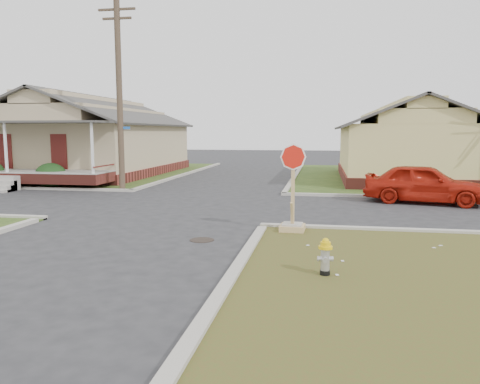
% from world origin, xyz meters
% --- Properties ---
extents(ground, '(120.00, 120.00, 0.00)m').
position_xyz_m(ground, '(0.00, 0.00, 0.00)').
color(ground, '#28282B').
rests_on(ground, ground).
extents(verge_far_left, '(19.00, 19.00, 0.05)m').
position_xyz_m(verge_far_left, '(-13.00, 18.00, 0.03)').
color(verge_far_left, '#283F16').
rests_on(verge_far_left, ground).
extents(curbs, '(80.00, 40.00, 0.12)m').
position_xyz_m(curbs, '(0.00, 5.00, 0.00)').
color(curbs, '#AEA99D').
rests_on(curbs, ground).
extents(manhole, '(0.64, 0.64, 0.01)m').
position_xyz_m(manhole, '(2.20, -0.50, 0.01)').
color(manhole, black).
rests_on(manhole, ground).
extents(corner_house, '(10.10, 15.50, 5.30)m').
position_xyz_m(corner_house, '(-10.00, 16.68, 2.28)').
color(corner_house, maroon).
rests_on(corner_house, ground).
extents(side_house_yellow, '(7.60, 11.60, 4.70)m').
position_xyz_m(side_house_yellow, '(10.00, 16.50, 2.19)').
color(side_house_yellow, maroon).
rests_on(side_house_yellow, ground).
extents(utility_pole, '(1.80, 0.28, 9.00)m').
position_xyz_m(utility_pole, '(-4.20, 8.90, 4.66)').
color(utility_pole, '#473529').
rests_on(utility_pole, ground).
extents(fire_hydrant, '(0.27, 0.27, 0.73)m').
position_xyz_m(fire_hydrant, '(5.36, -3.13, 0.45)').
color(fire_hydrant, black).
rests_on(fire_hydrant, ground).
extents(stop_sign, '(0.70, 0.68, 2.45)m').
position_xyz_m(stop_sign, '(4.47, 0.87, 0.58)').
color(stop_sign, tan).
rests_on(stop_sign, ground).
extents(red_sedan, '(4.89, 2.86, 1.56)m').
position_xyz_m(red_sedan, '(9.27, 7.29, 0.78)').
color(red_sedan, '#B21B0C').
rests_on(red_sedan, ground).
extents(hedge_right, '(1.53, 1.25, 1.17)m').
position_xyz_m(hedge_right, '(-8.29, 9.44, 0.63)').
color(hedge_right, '#163B15').
rests_on(hedge_right, verge_far_left).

